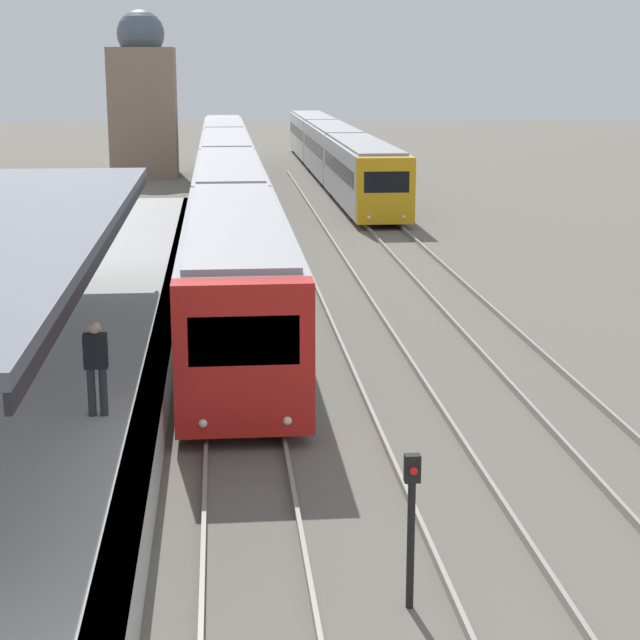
{
  "coord_description": "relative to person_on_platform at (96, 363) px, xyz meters",
  "views": [
    {
      "loc": [
        -0.37,
        -8.11,
        6.86
      ],
      "look_at": [
        1.63,
        13.13,
        1.7
      ],
      "focal_mm": 60.0,
      "sensor_mm": 36.0,
      "label": 1
    }
  ],
  "objects": [
    {
      "name": "platform_canopy",
      "position": [
        -1.84,
        2.57,
        1.95
      ],
      "size": [
        4.0,
        20.52,
        3.02
      ],
      "color": "#4C515B",
      "rests_on": "station_platform"
    },
    {
      "name": "person_on_platform",
      "position": [
        0.0,
        0.0,
        0.0
      ],
      "size": [
        0.4,
        0.22,
        1.66
      ],
      "color": "#2D2D33",
      "rests_on": "station_platform"
    },
    {
      "name": "train_far",
      "position": [
        9.05,
        46.91,
        -0.15
      ],
      "size": [
        2.46,
        41.78,
        3.15
      ],
      "color": "gold",
      "rests_on": "ground_plane"
    },
    {
      "name": "signal_post_near",
      "position": [
        4.48,
        -5.36,
        -0.61
      ],
      "size": [
        0.2,
        0.21,
        2.09
      ],
      "color": "black",
      "rests_on": "ground_plane"
    },
    {
      "name": "train_near",
      "position": [
        2.53,
        30.11,
        -0.12
      ],
      "size": [
        2.55,
        59.14,
        3.21
      ],
      "color": "red",
      "rests_on": "ground_plane"
    },
    {
      "name": "distant_domed_building",
      "position": [
        -2.38,
        49.64,
        2.71
      ],
      "size": [
        4.0,
        4.0,
        9.94
      ],
      "color": "#89705B",
      "rests_on": "ground_plane"
    }
  ]
}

